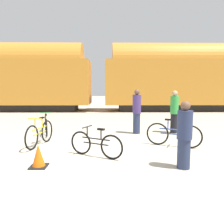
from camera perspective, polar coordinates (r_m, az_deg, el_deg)
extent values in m
plane|color=#B2A893|center=(6.26, -9.36, -11.30)|extent=(80.00, 80.00, 0.00)
cube|color=black|center=(19.64, -26.47, 1.10)|extent=(11.74, 2.16, 0.55)
cube|color=#C67F28|center=(19.57, -26.77, 6.90)|extent=(13.98, 2.88, 3.42)
cylinder|color=#C67F28|center=(19.68, -27.03, 11.88)|extent=(12.86, 2.74, 2.74)
cube|color=black|center=(18.91, 19.99, 1.21)|extent=(11.74, 2.16, 0.55)
cube|color=#C67F28|center=(18.84, 20.23, 7.23)|extent=(13.98, 2.88, 3.42)
cylinder|color=#C67F28|center=(18.95, 20.44, 12.41)|extent=(12.86, 2.74, 2.74)
cube|color=#4C4238|center=(17.02, -3.82, 0.13)|extent=(41.19, 0.07, 0.01)
cube|color=#4C4238|center=(18.45, -3.58, 0.63)|extent=(41.19, 0.07, 0.01)
torus|color=black|center=(7.26, 19.77, -6.10)|extent=(0.69, 0.36, 0.74)
torus|color=black|center=(7.41, 11.78, -5.60)|extent=(0.69, 0.36, 0.74)
cylinder|color=#3351B7|center=(7.28, 15.78, -4.41)|extent=(0.83, 0.42, 0.04)
cylinder|color=#3351B7|center=(7.31, 15.74, -5.60)|extent=(0.76, 0.38, 0.04)
cylinder|color=#3351B7|center=(7.28, 14.42, -3.14)|extent=(0.04, 0.04, 0.31)
cube|color=black|center=(7.25, 14.45, -1.93)|extent=(0.22, 0.16, 0.05)
cylinder|color=#3351B7|center=(7.21, 18.05, -3.20)|extent=(0.04, 0.04, 0.34)
cylinder|color=#3351B7|center=(7.19, 18.10, -1.86)|extent=(0.22, 0.43, 0.03)
torus|color=black|center=(6.32, -8.13, -7.95)|extent=(0.61, 0.36, 0.67)
torus|color=black|center=(5.82, -0.11, -9.14)|extent=(0.61, 0.36, 0.67)
cylinder|color=black|center=(6.01, -4.31, -6.98)|extent=(0.78, 0.44, 0.04)
cylinder|color=black|center=(6.05, -4.30, -8.26)|extent=(0.71, 0.40, 0.04)
cylinder|color=black|center=(5.90, -2.89, -5.85)|extent=(0.04, 0.04, 0.28)
cube|color=black|center=(5.87, -2.89, -4.53)|extent=(0.21, 0.16, 0.05)
cylinder|color=black|center=(6.12, -6.48, -5.27)|extent=(0.04, 0.04, 0.31)
cylinder|color=black|center=(6.09, -6.50, -3.85)|extent=(0.24, 0.42, 0.03)
torus|color=black|center=(7.11, -20.23, -6.28)|extent=(0.19, 0.75, 0.76)
torus|color=black|center=(7.96, -16.59, -4.80)|extent=(0.19, 0.75, 0.76)
cylinder|color=gold|center=(7.50, -18.36, -4.04)|extent=(0.20, 0.87, 0.04)
cylinder|color=gold|center=(7.53, -18.32, -5.24)|extent=(0.19, 0.79, 0.04)
cylinder|color=gold|center=(7.62, -17.78, -2.63)|extent=(0.04, 0.04, 0.32)
cube|color=black|center=(7.60, -17.82, -1.45)|extent=(0.12, 0.21, 0.05)
cylinder|color=gold|center=(7.23, -19.45, -3.04)|extent=(0.04, 0.04, 0.35)
cylinder|color=gold|center=(7.20, -19.50, -1.65)|extent=(0.46, 0.12, 0.03)
torus|color=black|center=(9.80, -16.94, -2.91)|extent=(0.26, 0.67, 0.69)
torus|color=black|center=(8.81, -16.74, -3.94)|extent=(0.26, 0.67, 0.69)
cylinder|color=#338C38|center=(9.28, -16.88, -2.33)|extent=(0.30, 0.85, 0.04)
cylinder|color=#338C38|center=(9.30, -16.85, -3.21)|extent=(0.28, 0.77, 0.04)
cylinder|color=#338C38|center=(9.09, -16.88, -1.59)|extent=(0.04, 0.04, 0.29)
cube|color=black|center=(9.07, -16.91, -0.69)|extent=(0.14, 0.21, 0.05)
cylinder|color=#338C38|center=(9.53, -16.97, -1.13)|extent=(0.04, 0.04, 0.32)
cylinder|color=#338C38|center=(9.51, -17.00, -0.17)|extent=(0.45, 0.17, 0.03)
cylinder|color=#283351|center=(5.49, 18.22, -10.28)|extent=(0.30, 0.30, 0.70)
cylinder|color=navy|center=(5.33, 18.48, -3.21)|extent=(0.35, 0.35, 0.67)
sphere|color=brown|center=(5.28, 18.66, 1.54)|extent=(0.22, 0.22, 0.22)
cylinder|color=black|center=(9.47, 15.85, -2.86)|extent=(0.28, 0.28, 0.80)
cylinder|color=green|center=(9.37, 16.00, 1.79)|extent=(0.33, 0.33, 0.74)
sphere|color=tan|center=(9.35, 16.09, 4.72)|extent=(0.22, 0.22, 0.22)
cylinder|color=#283351|center=(9.04, 6.43, -2.99)|extent=(0.29, 0.29, 0.83)
cylinder|color=#473370|center=(8.94, 6.50, 2.06)|extent=(0.34, 0.34, 0.76)
sphere|color=brown|center=(8.92, 6.54, 5.21)|extent=(0.22, 0.22, 0.22)
cube|color=black|center=(5.68, -18.57, -13.29)|extent=(0.40, 0.40, 0.03)
cone|color=orange|center=(5.60, -18.67, -10.78)|extent=(0.32, 0.32, 0.55)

